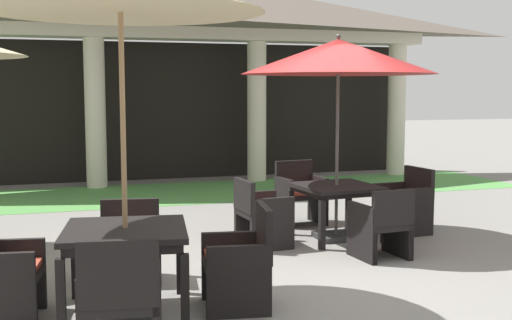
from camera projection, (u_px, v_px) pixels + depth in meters
name	position (u px, v px, depth m)	size (l,w,h in m)	color
ground_plane	(309.00, 276.00, 6.84)	(60.00, 60.00, 0.00)	gray
background_pavilion	(177.00, 23.00, 13.27)	(11.17, 2.64, 4.21)	beige
lawn_strip	(192.00, 192.00, 12.37)	(12.97, 2.66, 0.01)	#519347
patio_table_near_foreground	(336.00, 192.00, 8.45)	(1.04, 1.04, 0.71)	black
patio_umbrella_near_foreground	(338.00, 58.00, 8.27)	(2.48, 2.48, 2.63)	#2D2D2D
patio_chair_near_foreground_west	(261.00, 214.00, 8.08)	(0.62, 0.64, 0.84)	black
patio_chair_near_foreground_north	(300.00, 195.00, 9.45)	(0.65, 0.59, 0.90)	black
patio_chair_near_foreground_east	(405.00, 202.00, 8.88)	(0.62, 0.68, 0.88)	black
patio_chair_near_foreground_south	(382.00, 225.00, 7.51)	(0.59, 0.61, 0.82)	black
patio_table_mid_right	(125.00, 238.00, 5.63)	(1.18, 1.18, 0.76)	black
patio_chair_mid_right_east	(240.00, 262.00, 5.81)	(0.65, 0.68, 0.91)	black
patio_chair_mid_right_south	(121.00, 303.00, 4.68)	(0.65, 0.63, 0.92)	black
patio_chair_mid_right_west	(7.00, 274.00, 5.51)	(0.57, 0.62, 0.86)	black
patio_chair_mid_right_north	(130.00, 243.00, 6.63)	(0.68, 0.59, 0.81)	black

